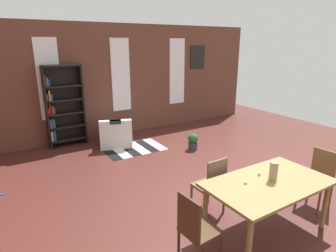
{
  "coord_description": "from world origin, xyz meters",
  "views": [
    {
      "loc": [
        -3.09,
        -3.01,
        2.58
      ],
      "look_at": [
        -0.13,
        1.76,
        0.93
      ],
      "focal_mm": 30.1,
      "sensor_mm": 36.0,
      "label": 1
    }
  ],
  "objects_px": {
    "dining_chair_far_left": "(211,184)",
    "armchair_white": "(116,135)",
    "dining_chair_head_right": "(319,177)",
    "potted_plant_by_shelf": "(193,141)",
    "dining_table": "(268,187)",
    "vase_on_table": "(273,171)",
    "bookshelf_tall": "(63,107)",
    "dining_chair_head_left": "(196,228)"
  },
  "relations": [
    {
      "from": "dining_chair_far_left",
      "to": "armchair_white",
      "type": "xyz_separation_m",
      "value": [
        -0.1,
        3.71,
        -0.23
      ]
    },
    {
      "from": "dining_chair_head_right",
      "to": "armchair_white",
      "type": "xyz_separation_m",
      "value": [
        -1.73,
        4.43,
        -0.23
      ]
    },
    {
      "from": "potted_plant_by_shelf",
      "to": "dining_table",
      "type": "bearing_deg",
      "value": -108.6
    },
    {
      "from": "vase_on_table",
      "to": "bookshelf_tall",
      "type": "height_order",
      "value": "bookshelf_tall"
    },
    {
      "from": "dining_chair_head_left",
      "to": "dining_chair_far_left",
      "type": "distance_m",
      "value": 1.12
    },
    {
      "from": "armchair_white",
      "to": "potted_plant_by_shelf",
      "type": "height_order",
      "value": "armchair_white"
    },
    {
      "from": "dining_table",
      "to": "potted_plant_by_shelf",
      "type": "distance_m",
      "value": 3.33
    },
    {
      "from": "dining_chair_head_right",
      "to": "armchair_white",
      "type": "relative_size",
      "value": 0.94
    },
    {
      "from": "vase_on_table",
      "to": "potted_plant_by_shelf",
      "type": "height_order",
      "value": "vase_on_table"
    },
    {
      "from": "vase_on_table",
      "to": "dining_chair_head_left",
      "type": "bearing_deg",
      "value": -179.76
    },
    {
      "from": "dining_table",
      "to": "dining_chair_head_left",
      "type": "bearing_deg",
      "value": -179.75
    },
    {
      "from": "dining_chair_far_left",
      "to": "bookshelf_tall",
      "type": "height_order",
      "value": "bookshelf_tall"
    },
    {
      "from": "vase_on_table",
      "to": "dining_chair_head_right",
      "type": "bearing_deg",
      "value": 0.25
    },
    {
      "from": "dining_chair_far_left",
      "to": "potted_plant_by_shelf",
      "type": "height_order",
      "value": "dining_chair_far_left"
    },
    {
      "from": "dining_chair_head_right",
      "to": "bookshelf_tall",
      "type": "height_order",
      "value": "bookshelf_tall"
    },
    {
      "from": "dining_chair_head_left",
      "to": "armchair_white",
      "type": "height_order",
      "value": "dining_chair_head_left"
    },
    {
      "from": "bookshelf_tall",
      "to": "dining_table",
      "type": "bearing_deg",
      "value": -72.79
    },
    {
      "from": "dining_chair_head_right",
      "to": "bookshelf_tall",
      "type": "bearing_deg",
      "value": 118.89
    },
    {
      "from": "dining_table",
      "to": "potted_plant_by_shelf",
      "type": "relative_size",
      "value": 4.17
    },
    {
      "from": "dining_table",
      "to": "dining_chair_far_left",
      "type": "height_order",
      "value": "dining_chair_far_left"
    },
    {
      "from": "dining_chair_far_left",
      "to": "armchair_white",
      "type": "height_order",
      "value": "dining_chair_far_left"
    },
    {
      "from": "dining_chair_head_left",
      "to": "dining_chair_head_right",
      "type": "distance_m",
      "value": 2.48
    },
    {
      "from": "dining_table",
      "to": "armchair_white",
      "type": "xyz_separation_m",
      "value": [
        -0.49,
        4.44,
        -0.41
      ]
    },
    {
      "from": "dining_chair_head_left",
      "to": "dining_chair_far_left",
      "type": "height_order",
      "value": "same"
    },
    {
      "from": "dining_chair_head_left",
      "to": "bookshelf_tall",
      "type": "xyz_separation_m",
      "value": [
        -0.35,
        5.15,
        0.52
      ]
    },
    {
      "from": "dining_chair_far_left",
      "to": "potted_plant_by_shelf",
      "type": "relative_size",
      "value": 2.28
    },
    {
      "from": "dining_chair_head_left",
      "to": "dining_chair_far_left",
      "type": "bearing_deg",
      "value": 40.57
    },
    {
      "from": "dining_chair_head_right",
      "to": "dining_table",
      "type": "bearing_deg",
      "value": -179.77
    },
    {
      "from": "dining_chair_head_left",
      "to": "bookshelf_tall",
      "type": "distance_m",
      "value": 5.18
    },
    {
      "from": "dining_chair_head_left",
      "to": "bookshelf_tall",
      "type": "height_order",
      "value": "bookshelf_tall"
    },
    {
      "from": "dining_chair_far_left",
      "to": "vase_on_table",
      "type": "bearing_deg",
      "value": -57.61
    },
    {
      "from": "vase_on_table",
      "to": "dining_chair_head_left",
      "type": "relative_size",
      "value": 0.28
    },
    {
      "from": "vase_on_table",
      "to": "dining_chair_far_left",
      "type": "relative_size",
      "value": 0.28
    },
    {
      "from": "vase_on_table",
      "to": "bookshelf_tall",
      "type": "xyz_separation_m",
      "value": [
        -1.66,
        5.14,
        0.13
      ]
    },
    {
      "from": "dining_chair_head_right",
      "to": "potted_plant_by_shelf",
      "type": "xyz_separation_m",
      "value": [
        -0.19,
        3.12,
        -0.3
      ]
    },
    {
      "from": "vase_on_table",
      "to": "potted_plant_by_shelf",
      "type": "relative_size",
      "value": 0.65
    },
    {
      "from": "dining_table",
      "to": "dining_chair_head_right",
      "type": "xyz_separation_m",
      "value": [
        1.24,
        0.01,
        -0.17
      ]
    },
    {
      "from": "dining_table",
      "to": "vase_on_table",
      "type": "relative_size",
      "value": 6.44
    },
    {
      "from": "dining_chair_head_left",
      "to": "potted_plant_by_shelf",
      "type": "height_order",
      "value": "dining_chair_head_left"
    },
    {
      "from": "dining_chair_head_left",
      "to": "armchair_white",
      "type": "relative_size",
      "value": 0.94
    },
    {
      "from": "dining_table",
      "to": "dining_chair_far_left",
      "type": "relative_size",
      "value": 1.83
    },
    {
      "from": "dining_table",
      "to": "armchair_white",
      "type": "bearing_deg",
      "value": 96.24
    }
  ]
}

